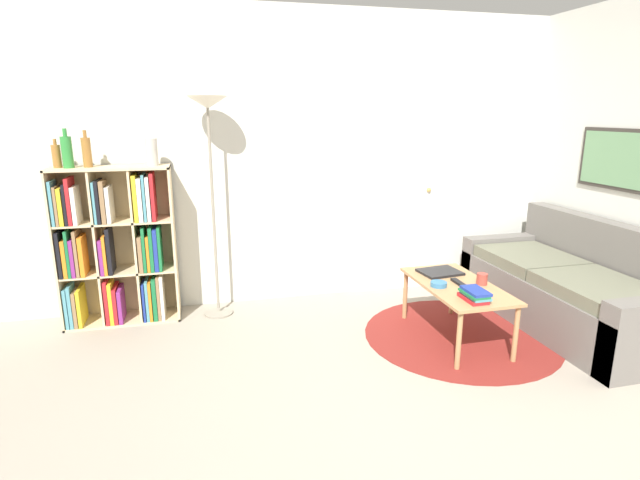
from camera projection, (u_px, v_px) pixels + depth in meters
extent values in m
plane|color=gray|center=(433.00, 479.00, 2.40)|extent=(14.00, 14.00, 0.00)
cube|color=silver|center=(311.00, 159.00, 4.53)|extent=(7.67, 0.05, 2.60)
cube|color=white|center=(398.00, 186.00, 4.76)|extent=(0.90, 0.02, 2.05)
sphere|color=tan|center=(429.00, 190.00, 4.82)|extent=(0.04, 0.04, 0.04)
cube|color=#332D28|center=(616.00, 159.00, 4.08)|extent=(0.02, 0.75, 0.50)
cube|color=#669366|center=(615.00, 159.00, 4.07)|extent=(0.01, 0.69, 0.44)
cylinder|color=maroon|center=(460.00, 335.00, 3.94)|extent=(1.51, 1.51, 0.01)
cube|color=beige|center=(58.00, 250.00, 3.99)|extent=(0.02, 0.34, 1.30)
cube|color=beige|center=(175.00, 243.00, 4.20)|extent=(0.02, 0.34, 1.30)
cube|color=beige|center=(110.00, 168.00, 3.94)|extent=(0.91, 0.34, 0.02)
cube|color=beige|center=(126.00, 318.00, 4.25)|extent=(0.91, 0.34, 0.02)
cube|color=beige|center=(121.00, 241.00, 4.25)|extent=(0.91, 0.02, 1.30)
cube|color=beige|center=(99.00, 247.00, 4.06)|extent=(0.02, 0.32, 1.26)
cube|color=beige|center=(137.00, 245.00, 4.13)|extent=(0.02, 0.32, 1.26)
cube|color=beige|center=(121.00, 270.00, 4.15)|extent=(0.88, 0.32, 0.02)
cube|color=beige|center=(115.00, 221.00, 4.04)|extent=(0.88, 0.32, 0.02)
cube|color=teal|center=(68.00, 306.00, 4.06)|extent=(0.02, 0.21, 0.33)
cube|color=teal|center=(72.00, 305.00, 4.06)|extent=(0.03, 0.20, 0.35)
cube|color=olive|center=(77.00, 307.00, 4.08)|extent=(0.03, 0.21, 0.30)
cube|color=gold|center=(82.00, 305.00, 4.11)|extent=(0.03, 0.26, 0.31)
cube|color=#B21E23|center=(108.00, 300.00, 4.15)|extent=(0.03, 0.26, 0.37)
cube|color=gold|center=(112.00, 301.00, 4.14)|extent=(0.03, 0.22, 0.35)
cube|color=#B21E23|center=(117.00, 303.00, 4.17)|extent=(0.03, 0.25, 0.30)
cube|color=#7F287A|center=(122.00, 303.00, 4.18)|extent=(0.03, 0.25, 0.28)
cube|color=navy|center=(145.00, 300.00, 4.20)|extent=(0.02, 0.21, 0.32)
cube|color=teal|center=(148.00, 299.00, 4.20)|extent=(0.02, 0.21, 0.34)
cube|color=orange|center=(151.00, 298.00, 4.23)|extent=(0.02, 0.27, 0.33)
cube|color=#196B38|center=(155.00, 297.00, 4.21)|extent=(0.03, 0.20, 0.36)
cube|color=olive|center=(159.00, 296.00, 4.22)|extent=(0.02, 0.21, 0.38)
cube|color=silver|center=(163.00, 295.00, 4.24)|extent=(0.03, 0.23, 0.38)
cube|color=black|center=(61.00, 253.00, 3.94)|extent=(0.03, 0.20, 0.37)
cube|color=orange|center=(67.00, 257.00, 3.96)|extent=(0.03, 0.21, 0.30)
cube|color=#196B38|center=(70.00, 252.00, 3.96)|extent=(0.02, 0.21, 0.38)
cube|color=#7F287A|center=(75.00, 255.00, 4.00)|extent=(0.03, 0.27, 0.30)
cube|color=olive|center=(79.00, 251.00, 4.00)|extent=(0.02, 0.26, 0.37)
cube|color=orange|center=(83.00, 255.00, 3.99)|extent=(0.03, 0.21, 0.32)
cube|color=#7F287A|center=(103.00, 256.00, 4.02)|extent=(0.03, 0.19, 0.29)
cube|color=orange|center=(106.00, 253.00, 4.04)|extent=(0.02, 0.22, 0.32)
cube|color=black|center=(111.00, 250.00, 4.04)|extent=(0.03, 0.23, 0.37)
cube|color=olive|center=(141.00, 252.00, 4.12)|extent=(0.03, 0.26, 0.29)
cube|color=#196B38|center=(145.00, 249.00, 4.09)|extent=(0.02, 0.19, 0.37)
cube|color=orange|center=(149.00, 251.00, 4.14)|extent=(0.02, 0.27, 0.30)
cube|color=#196B38|center=(152.00, 248.00, 4.11)|extent=(0.03, 0.21, 0.36)
cube|color=navy|center=(156.00, 248.00, 4.14)|extent=(0.03, 0.26, 0.35)
cube|color=#196B38|center=(160.00, 247.00, 4.14)|extent=(0.02, 0.25, 0.36)
cube|color=teal|center=(54.00, 203.00, 3.84)|extent=(0.02, 0.19, 0.34)
cube|color=olive|center=(59.00, 205.00, 3.87)|extent=(0.02, 0.25, 0.30)
cube|color=gold|center=(63.00, 205.00, 3.89)|extent=(0.03, 0.25, 0.29)
cube|color=black|center=(68.00, 203.00, 3.90)|extent=(0.02, 0.27, 0.31)
cube|color=#B21E23|center=(71.00, 200.00, 3.88)|extent=(0.03, 0.24, 0.36)
cube|color=silver|center=(76.00, 205.00, 3.89)|extent=(0.03, 0.23, 0.29)
cube|color=teal|center=(96.00, 202.00, 3.93)|extent=(0.02, 0.24, 0.33)
cube|color=black|center=(100.00, 201.00, 3.95)|extent=(0.03, 0.26, 0.33)
cube|color=olive|center=(104.00, 201.00, 3.93)|extent=(0.03, 0.20, 0.33)
cube|color=silver|center=(110.00, 204.00, 3.96)|extent=(0.03, 0.25, 0.28)
cube|color=gold|center=(136.00, 197.00, 4.00)|extent=(0.03, 0.25, 0.37)
cube|color=silver|center=(141.00, 199.00, 4.01)|extent=(0.03, 0.24, 0.34)
cube|color=teal|center=(145.00, 197.00, 4.01)|extent=(0.02, 0.24, 0.37)
cube|color=silver|center=(149.00, 198.00, 4.03)|extent=(0.03, 0.25, 0.35)
cube|color=#B21E23|center=(153.00, 196.00, 4.04)|extent=(0.03, 0.26, 0.38)
cylinder|color=gray|center=(219.00, 313.00, 4.37)|extent=(0.25, 0.25, 0.01)
cylinder|color=gray|center=(213.00, 211.00, 4.15)|extent=(0.02, 0.02, 1.74)
cone|color=white|center=(207.00, 102.00, 3.93)|extent=(0.33, 0.33, 0.10)
cube|color=#66605B|center=(565.00, 300.00, 4.13)|extent=(0.85, 1.90, 0.40)
cube|color=#66605B|center=(604.00, 272.00, 4.16)|extent=(0.16, 1.90, 0.85)
cube|color=#66605B|center=(504.00, 262.00, 4.93)|extent=(0.85, 0.16, 0.54)
cube|color=#656652|center=(598.00, 288.00, 3.68)|extent=(0.65, 0.77, 0.10)
cube|color=#656652|center=(530.00, 259.00, 4.42)|extent=(0.65, 0.77, 0.10)
cube|color=#AD7F51|center=(457.00, 285.00, 3.80)|extent=(0.52, 0.98, 0.02)
cylinder|color=#AD7F51|center=(459.00, 341.00, 3.38)|extent=(0.04, 0.04, 0.42)
cylinder|color=#AD7F51|center=(405.00, 295.00, 4.22)|extent=(0.04, 0.04, 0.42)
cylinder|color=#AD7F51|center=(516.00, 334.00, 3.48)|extent=(0.04, 0.04, 0.42)
cylinder|color=#AD7F51|center=(452.00, 291.00, 4.33)|extent=(0.04, 0.04, 0.42)
cube|color=black|center=(440.00, 272.00, 4.05)|extent=(0.34, 0.28, 0.02)
cylinder|color=teal|center=(439.00, 284.00, 3.74)|extent=(0.12, 0.12, 0.04)
cube|color=#B21E23|center=(473.00, 298.00, 3.47)|extent=(0.13, 0.22, 0.03)
cube|color=teal|center=(475.00, 295.00, 3.46)|extent=(0.13, 0.22, 0.02)
cube|color=#196B38|center=(474.00, 293.00, 3.45)|extent=(0.13, 0.22, 0.01)
cube|color=navy|center=(476.00, 291.00, 3.45)|extent=(0.13, 0.22, 0.02)
cylinder|color=#A33D33|center=(482.00, 279.00, 3.78)|extent=(0.08, 0.08, 0.09)
cube|color=black|center=(459.00, 283.00, 3.80)|extent=(0.05, 0.18, 0.02)
cylinder|color=olive|center=(57.00, 156.00, 3.84)|extent=(0.07, 0.07, 0.18)
cylinder|color=olive|center=(55.00, 142.00, 3.81)|extent=(0.02, 0.02, 0.04)
cylinder|color=#2D8438|center=(67.00, 152.00, 3.82)|extent=(0.08, 0.08, 0.24)
cylinder|color=#2D8438|center=(65.00, 132.00, 3.78)|extent=(0.03, 0.03, 0.06)
cylinder|color=olive|center=(87.00, 153.00, 3.87)|extent=(0.07, 0.07, 0.23)
cylinder|color=olive|center=(85.00, 134.00, 3.83)|extent=(0.03, 0.03, 0.06)
cylinder|color=#B7B2A8|center=(152.00, 152.00, 3.98)|extent=(0.09, 0.09, 0.22)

